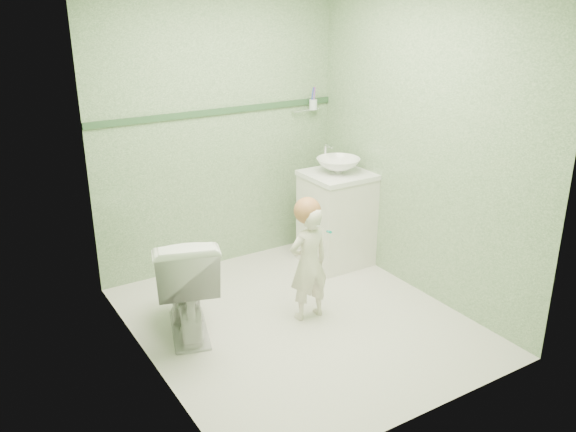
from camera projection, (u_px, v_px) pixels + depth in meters
ground at (299, 321)px, 4.45m from camera, size 2.50×2.50×0.00m
room_shell at (300, 164)px, 4.03m from camera, size 2.50×2.54×2.40m
trim_stripe at (218, 111)px, 4.96m from camera, size 2.20×0.02×0.05m
vanity at (337, 220)px, 5.28m from camera, size 0.52×0.50×0.80m
counter at (338, 175)px, 5.14m from camera, size 0.54×0.52×0.04m
basin at (338, 165)px, 5.11m from camera, size 0.37×0.37×0.13m
faucet at (326, 152)px, 5.23m from camera, size 0.03×0.13×0.18m
cup_holder at (312, 105)px, 5.36m from camera, size 0.26×0.07×0.21m
toilet at (185, 282)px, 4.20m from camera, size 0.64×0.85×0.77m
toddler at (309, 263)px, 4.37m from camera, size 0.32×0.21×0.87m
hair_cap at (307, 211)px, 4.25m from camera, size 0.19×0.19×0.19m
teal_toothbrush at (328, 231)px, 4.20m from camera, size 0.11×0.13×0.08m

